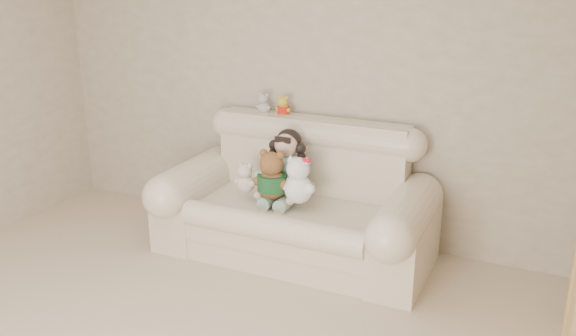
{
  "coord_description": "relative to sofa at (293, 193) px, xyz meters",
  "views": [
    {
      "loc": [
        2.0,
        -1.93,
        2.16
      ],
      "look_at": [
        0.23,
        1.9,
        0.75
      ],
      "focal_mm": 37.68,
      "sensor_mm": 36.0,
      "label": 1
    }
  ],
  "objects": [
    {
      "name": "white_cat",
      "position": [
        0.09,
        -0.12,
        0.2
      ],
      "size": [
        0.3,
        0.25,
        0.43
      ],
      "primitive_type": null,
      "rotation": [
        0.0,
        0.0,
        0.16
      ],
      "color": "white",
      "rests_on": "sofa"
    },
    {
      "name": "seated_child",
      "position": [
        -0.09,
        0.08,
        0.19
      ],
      "size": [
        0.38,
        0.45,
        0.57
      ],
      "primitive_type": null,
      "rotation": [
        0.0,
        0.0,
        0.08
      ],
      "color": "#2C7251",
      "rests_on": "sofa"
    },
    {
      "name": "sofa",
      "position": [
        0.0,
        0.0,
        0.0
      ],
      "size": [
        2.1,
        0.95,
        1.03
      ],
      "primitive_type": null,
      "color": "#FFEBCD",
      "rests_on": "floor"
    },
    {
      "name": "yellow_mini_bear",
      "position": [
        -0.26,
        0.37,
        0.59
      ],
      "size": [
        0.14,
        0.12,
        0.2
      ],
      "primitive_type": null,
      "rotation": [
        0.0,
        0.0,
        0.17
      ],
      "color": "yellow",
      "rests_on": "sofa"
    },
    {
      "name": "brown_teddy",
      "position": [
        -0.12,
        -0.12,
        0.21
      ],
      "size": [
        0.33,
        0.28,
        0.44
      ],
      "primitive_type": null,
      "rotation": [
        0.0,
        0.0,
        0.23
      ],
      "color": "brown",
      "rests_on": "sofa"
    },
    {
      "name": "grey_mini_plush",
      "position": [
        -0.44,
        0.38,
        0.6
      ],
      "size": [
        0.16,
        0.15,
        0.21
      ],
      "primitive_type": null,
      "rotation": [
        0.0,
        0.0,
        0.41
      ],
      "color": "#B1B1B8",
      "rests_on": "sofa"
    },
    {
      "name": "wall_back",
      "position": [
        -0.23,
        0.5,
        0.78
      ],
      "size": [
        4.5,
        0.0,
        4.5
      ],
      "primitive_type": "plane",
      "rotation": [
        1.57,
        0.0,
        0.0
      ],
      "color": "#C5B39D",
      "rests_on": "ground"
    },
    {
      "name": "cream_teddy",
      "position": [
        -0.36,
        -0.09,
        0.13
      ],
      "size": [
        0.22,
        0.2,
        0.28
      ],
      "primitive_type": null,
      "rotation": [
        0.0,
        0.0,
        0.38
      ],
      "color": "beige",
      "rests_on": "sofa"
    }
  ]
}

